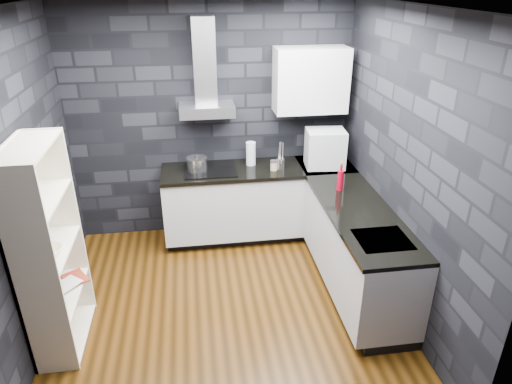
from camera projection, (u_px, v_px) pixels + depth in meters
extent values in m
plane|color=#41250A|center=(227.00, 308.00, 4.39)|extent=(3.20, 3.20, 0.00)
plane|color=white|center=(216.00, 6.00, 3.23)|extent=(3.20, 3.20, 0.00)
cube|color=black|center=(211.00, 123.00, 5.26)|extent=(3.20, 0.05, 2.70)
cube|color=black|center=(247.00, 307.00, 2.36)|extent=(3.20, 0.05, 2.70)
cube|color=black|center=(17.00, 192.00, 3.60)|extent=(0.05, 3.20, 2.70)
cube|color=black|center=(406.00, 169.00, 4.02)|extent=(0.05, 3.20, 2.70)
cube|color=black|center=(258.00, 230.00, 5.63)|extent=(2.18, 0.50, 0.10)
cube|color=black|center=(357.00, 285.00, 4.64)|extent=(0.50, 1.78, 0.10)
cube|color=#B9B9BE|center=(258.00, 200.00, 5.41)|extent=(2.20, 0.60, 0.76)
cube|color=#B9B9BE|center=(357.00, 249.00, 4.45)|extent=(0.60, 1.80, 0.76)
cube|color=black|center=(258.00, 169.00, 5.23)|extent=(2.20, 0.62, 0.04)
cube|color=black|center=(361.00, 213.00, 4.27)|extent=(0.62, 1.80, 0.04)
cube|color=black|center=(326.00, 165.00, 5.34)|extent=(0.62, 0.62, 0.04)
cube|color=#B2B3B7|center=(207.00, 110.00, 4.99)|extent=(0.60, 0.34, 0.12)
cube|color=#B2B3B7|center=(204.00, 61.00, 4.83)|extent=(0.24, 0.20, 0.90)
cube|color=silver|center=(311.00, 80.00, 5.01)|extent=(0.80, 0.35, 0.70)
cube|color=black|center=(210.00, 170.00, 5.16)|extent=(0.58, 0.50, 0.01)
cube|color=#B2B3B7|center=(383.00, 240.00, 3.82)|extent=(0.44, 0.40, 0.01)
cylinder|color=silver|center=(197.00, 164.00, 5.11)|extent=(0.29, 0.29, 0.13)
cylinder|color=silver|center=(251.00, 154.00, 5.25)|extent=(0.14, 0.14, 0.27)
cylinder|color=tan|center=(274.00, 166.00, 5.14)|extent=(0.09, 0.09, 0.10)
cylinder|color=silver|center=(280.00, 164.00, 5.17)|extent=(0.12, 0.12, 0.12)
cube|color=#B6B9BD|center=(325.00, 148.00, 5.14)|extent=(0.45, 0.37, 0.43)
cylinder|color=maroon|center=(340.00, 180.00, 4.64)|extent=(0.08, 0.08, 0.21)
cube|color=beige|center=(49.00, 251.00, 3.65)|extent=(0.57, 0.87, 1.80)
imported|color=white|center=(46.00, 252.00, 3.58)|extent=(0.28, 0.28, 0.06)
imported|color=maroon|center=(63.00, 272.00, 3.95)|extent=(0.16, 0.12, 0.24)
imported|color=#B2B2B2|center=(57.00, 272.00, 3.92)|extent=(0.14, 0.12, 0.23)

